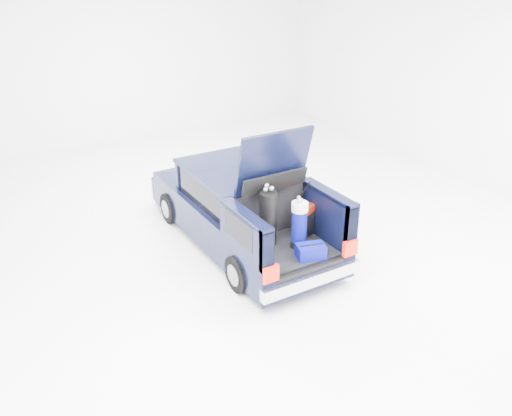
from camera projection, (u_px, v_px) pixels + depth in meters
ground at (242, 242)px, 10.14m from camera, size 14.00×14.00×0.00m
car at (239, 208)px, 9.93m from camera, size 1.87×4.65×2.47m
red_suitcase at (305, 221)px, 9.03m from camera, size 0.40×0.35×0.56m
black_golf_bag at (268, 218)px, 8.66m from camera, size 0.40×0.42×1.04m
blue_golf_bag at (299, 224)px, 8.61m from camera, size 0.34×0.34×0.89m
blue_duffel at (311, 251)px, 8.44m from camera, size 0.50×0.40×0.23m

